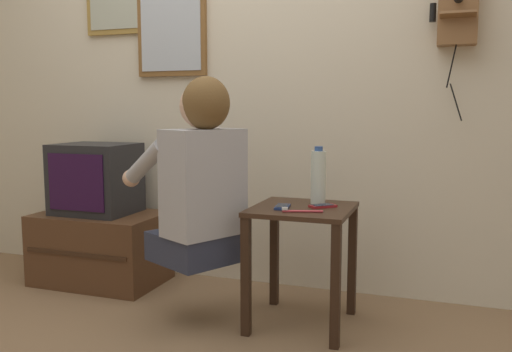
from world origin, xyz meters
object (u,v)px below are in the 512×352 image
object	(u,v)px
cell_phone_held	(282,207)
water_bottle	(318,177)
wall_phone_antique	(458,6)
toothbrush	(300,211)
cell_phone_spare	(323,206)
wall_mirror	(171,24)
person	(200,176)
television	(96,179)

from	to	relation	value
cell_phone_held	water_bottle	world-z (taller)	water_bottle
wall_phone_antique	toothbrush	distance (m)	1.30
wall_phone_antique	cell_phone_spare	size ratio (longest dim) A/B	5.96
wall_phone_antique	cell_phone_held	bearing A→B (deg)	-143.76
wall_mirror	water_bottle	size ratio (longest dim) A/B	2.20
toothbrush	cell_phone_held	bearing A→B (deg)	36.52
person	wall_phone_antique	distance (m)	1.52
wall_mirror	toothbrush	size ratio (longest dim) A/B	3.44
cell_phone_held	water_bottle	bearing A→B (deg)	44.49
person	toothbrush	distance (m)	0.50
wall_phone_antique	toothbrush	xyz separation A→B (m)	(-0.63, -0.61, -0.96)
person	wall_phone_antique	world-z (taller)	wall_phone_antique
cell_phone_spare	water_bottle	size ratio (longest dim) A/B	0.47
cell_phone_held	person	bearing A→B (deg)	-172.38
television	wall_phone_antique	size ratio (longest dim) A/B	0.56
water_bottle	person	bearing A→B (deg)	-152.07
water_bottle	television	bearing A→B (deg)	174.74
person	cell_phone_spare	world-z (taller)	person
wall_phone_antique	toothbrush	world-z (taller)	wall_phone_antique
cell_phone_held	water_bottle	xyz separation A→B (m)	(0.13, 0.17, 0.13)
cell_phone_held	toothbrush	xyz separation A→B (m)	(0.10, -0.08, 0.00)
person	television	distance (m)	0.96
person	cell_phone_spare	size ratio (longest dim) A/B	6.60
wall_mirror	wall_phone_antique	bearing A→B (deg)	-1.46
television	wall_mirror	distance (m)	1.02
wall_mirror	toothbrush	distance (m)	1.51
wall_mirror	water_bottle	world-z (taller)	wall_mirror
cell_phone_held	cell_phone_spare	bearing A→B (deg)	18.22
person	toothbrush	world-z (taller)	person
person	television	world-z (taller)	person
person	wall_mirror	distance (m)	1.17
person	water_bottle	world-z (taller)	person
television	cell_phone_spare	bearing A→B (deg)	-8.43
person	cell_phone_held	distance (m)	0.41
water_bottle	toothbrush	size ratio (longest dim) A/B	1.56
wall_phone_antique	wall_mirror	size ratio (longest dim) A/B	1.29
television	water_bottle	xyz separation A→B (m)	(1.37, -0.13, 0.08)
wall_phone_antique	cell_phone_held	xyz separation A→B (m)	(-0.73, -0.54, -0.96)
wall_phone_antique	cell_phone_held	world-z (taller)	wall_phone_antique
toothbrush	water_bottle	bearing A→B (deg)	-23.66
person	toothbrush	xyz separation A→B (m)	(0.48, 0.03, -0.14)
cell_phone_held	cell_phone_spare	xyz separation A→B (m)	(0.17, 0.08, 0.00)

